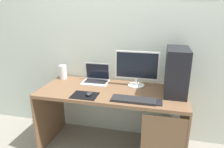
% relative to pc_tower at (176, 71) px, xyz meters
% --- Properties ---
extents(ground_plane, '(8.00, 8.00, 0.00)m').
position_rel_pc_tower_xyz_m(ground_plane, '(-0.65, -0.07, -0.96)').
color(ground_plane, gray).
extents(wall_back, '(4.00, 0.05, 2.60)m').
position_rel_pc_tower_xyz_m(wall_back, '(-0.64, 0.30, 0.34)').
color(wall_back, beige).
rests_on(wall_back, ground_plane).
extents(desk, '(1.55, 0.66, 0.73)m').
position_rel_pc_tower_xyz_m(desk, '(-0.63, -0.08, -0.37)').
color(desk, brown).
rests_on(desk, ground_plane).
extents(pc_tower, '(0.21, 0.40, 0.47)m').
position_rel_pc_tower_xyz_m(pc_tower, '(0.00, 0.00, 0.00)').
color(pc_tower, black).
rests_on(pc_tower, desk).
extents(monitor, '(0.48, 0.19, 0.40)m').
position_rel_pc_tower_xyz_m(monitor, '(-0.41, 0.10, -0.03)').
color(monitor, white).
rests_on(monitor, desk).
extents(laptop, '(0.30, 0.22, 0.22)m').
position_rel_pc_tower_xyz_m(laptop, '(-0.89, 0.13, -0.19)').
color(laptop, silver).
rests_on(laptop, desk).
extents(speaker, '(0.09, 0.09, 0.17)m').
position_rel_pc_tower_xyz_m(speaker, '(-1.32, 0.15, -0.15)').
color(speaker, silver).
rests_on(speaker, desk).
extents(keyboard, '(0.42, 0.14, 0.02)m').
position_rel_pc_tower_xyz_m(keyboard, '(-0.38, -0.29, -0.22)').
color(keyboard, '#232326').
rests_on(keyboard, desk).
extents(mousepad, '(0.26, 0.20, 0.00)m').
position_rel_pc_tower_xyz_m(mousepad, '(-0.88, -0.28, -0.23)').
color(mousepad, black).
rests_on(mousepad, desk).
extents(mouse_left, '(0.06, 0.10, 0.03)m').
position_rel_pc_tower_xyz_m(mouse_left, '(-0.83, -0.27, -0.21)').
color(mouse_left, '#232326').
rests_on(mouse_left, mousepad).
extents(cell_phone, '(0.07, 0.13, 0.01)m').
position_rel_pc_tower_xyz_m(cell_phone, '(-0.15, -0.28, -0.23)').
color(cell_phone, black).
rests_on(cell_phone, desk).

